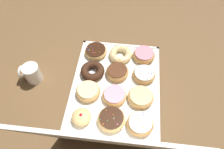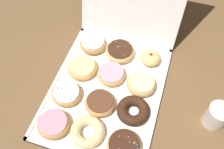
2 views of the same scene
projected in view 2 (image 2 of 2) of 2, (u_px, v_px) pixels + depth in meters
The scene contains 15 objects.
ground_plane at pixel (106, 92), 0.95m from camera, with size 3.00×3.00×0.00m, color brown.
donut_box at pixel (106, 91), 0.95m from camera, with size 0.41×0.54×0.01m.
pink_frosted_donut_0 at pixel (54, 124), 0.85m from camera, with size 0.11×0.11×0.04m.
cruller_donut_1 at pixel (87, 132), 0.83m from camera, with size 0.12×0.12×0.04m.
sprinkle_donut_2 at pixel (124, 146), 0.81m from camera, with size 0.12×0.12×0.04m.
sprinkle_donut_3 at pixel (67, 94), 0.91m from camera, with size 0.11×0.11×0.04m.
chocolate_frosted_donut_4 at pixel (101, 103), 0.89m from camera, with size 0.11×0.11×0.04m.
chocolate_cake_ring_donut_5 at pixel (133, 110), 0.88m from camera, with size 0.12×0.12×0.04m.
glazed_ring_donut_6 at pixel (82, 68), 0.98m from camera, with size 0.12×0.12×0.04m.
pink_frosted_donut_7 at pixel (112, 74), 0.96m from camera, with size 0.11×0.11×0.04m.
glazed_ring_donut_8 at pixel (141, 84), 0.94m from camera, with size 0.11×0.11×0.04m.
sprinkle_donut_9 at pixel (93, 43), 1.05m from camera, with size 0.11×0.11×0.04m.
sprinkle_donut_10 at pixel (121, 52), 1.02m from camera, with size 0.12×0.12×0.04m.
jelly_filled_donut_11 at pixel (150, 58), 1.00m from camera, with size 0.08×0.08×0.05m.
coffee_mug at pixel (218, 116), 0.85m from camera, with size 0.10×0.08×0.09m.
Camera 2 is at (0.16, -0.44, 0.83)m, focal length 39.82 mm.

